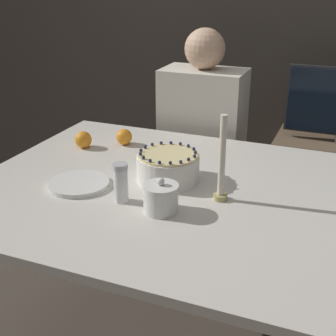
# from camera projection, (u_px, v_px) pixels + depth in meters

# --- Properties ---
(wall_behind) EXTENTS (8.00, 0.05, 2.60)m
(wall_behind) POSITION_uv_depth(u_px,v_px,m) (274.00, 2.00, 2.59)
(wall_behind) COLOR #38332D
(wall_behind) RESTS_ON ground_plane
(dining_table) EXTENTS (1.50, 1.11, 0.77)m
(dining_table) POSITION_uv_depth(u_px,v_px,m) (186.00, 216.00, 1.65)
(dining_table) COLOR beige
(dining_table) RESTS_ON ground_plane
(cake) EXTENTS (0.22, 0.22, 0.11)m
(cake) POSITION_uv_depth(u_px,v_px,m) (168.00, 167.00, 1.66)
(cake) COLOR white
(cake) RESTS_ON dining_table
(sugar_bowl) EXTENTS (0.11, 0.11, 0.11)m
(sugar_bowl) POSITION_uv_depth(u_px,v_px,m) (161.00, 198.00, 1.44)
(sugar_bowl) COLOR white
(sugar_bowl) RESTS_ON dining_table
(sugar_shaker) EXTENTS (0.05, 0.05, 0.13)m
(sugar_shaker) POSITION_uv_depth(u_px,v_px,m) (121.00, 183.00, 1.50)
(sugar_shaker) COLOR white
(sugar_shaker) RESTS_ON dining_table
(plate_stack) EXTENTS (0.21, 0.21, 0.02)m
(plate_stack) POSITION_uv_depth(u_px,v_px,m) (79.00, 184.00, 1.63)
(plate_stack) COLOR white
(plate_stack) RESTS_ON dining_table
(candle) EXTENTS (0.05, 0.05, 0.29)m
(candle) POSITION_uv_depth(u_px,v_px,m) (222.00, 166.00, 1.49)
(candle) COLOR tan
(candle) RESTS_ON dining_table
(orange_fruit_0) EXTENTS (0.07, 0.07, 0.07)m
(orange_fruit_0) POSITION_uv_depth(u_px,v_px,m) (124.00, 137.00, 2.01)
(orange_fruit_0) COLOR orange
(orange_fruit_0) RESTS_ON dining_table
(orange_fruit_1) EXTENTS (0.07, 0.07, 0.07)m
(orange_fruit_1) POSITION_uv_depth(u_px,v_px,m) (83.00, 140.00, 1.97)
(orange_fruit_1) COLOR orange
(orange_fruit_1) RESTS_ON dining_table
(person_man_blue_shirt) EXTENTS (0.40, 0.34, 1.22)m
(person_man_blue_shirt) POSITION_uv_depth(u_px,v_px,m) (201.00, 167.00, 2.41)
(person_man_blue_shirt) COLOR #2D2D38
(person_man_blue_shirt) RESTS_ON ground_plane
(side_cabinet) EXTENTS (0.70, 0.51, 0.63)m
(side_cabinet) POSITION_uv_depth(u_px,v_px,m) (336.00, 198.00, 2.56)
(side_cabinet) COLOR brown
(side_cabinet) RESTS_ON ground_plane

